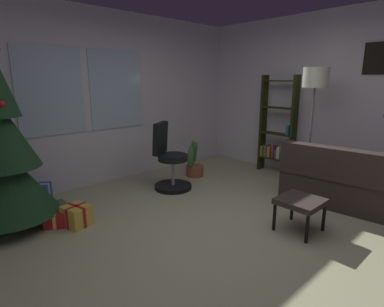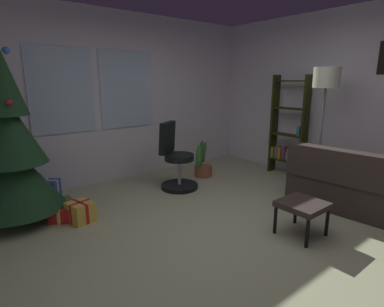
{
  "view_description": "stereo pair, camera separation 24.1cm",
  "coord_description": "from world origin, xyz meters",
  "px_view_note": "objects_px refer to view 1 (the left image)",
  "views": [
    {
      "loc": [
        -2.36,
        -1.89,
        1.61
      ],
      "look_at": [
        -0.21,
        0.4,
        0.85
      ],
      "focal_mm": 28.46,
      "sensor_mm": 36.0,
      "label": 1
    },
    {
      "loc": [
        -2.17,
        -2.05,
        1.61
      ],
      "look_at": [
        -0.21,
        0.4,
        0.85
      ],
      "focal_mm": 28.46,
      "sensor_mm": 36.0,
      "label": 2
    }
  ],
  "objects_px": {
    "couch": "(368,184)",
    "gift_box_gold": "(77,215)",
    "gift_box_green": "(57,210)",
    "office_chair": "(169,163)",
    "footstool": "(300,203)",
    "gift_box_red": "(57,216)",
    "bookshelf": "(277,131)",
    "floor_lamp": "(315,87)",
    "holiday_tree": "(5,157)",
    "gift_box_blue": "(36,194)",
    "potted_plant": "(194,163)"
  },
  "relations": [
    {
      "from": "couch",
      "to": "gift_box_gold",
      "type": "height_order",
      "value": "couch"
    },
    {
      "from": "couch",
      "to": "gift_box_gold",
      "type": "relative_size",
      "value": 5.59
    },
    {
      "from": "gift_box_green",
      "to": "gift_box_gold",
      "type": "distance_m",
      "value": 0.37
    },
    {
      "from": "office_chair",
      "to": "couch",
      "type": "bearing_deg",
      "value": -56.3
    },
    {
      "from": "footstool",
      "to": "gift_box_red",
      "type": "bearing_deg",
      "value": 133.06
    },
    {
      "from": "bookshelf",
      "to": "gift_box_gold",
      "type": "bearing_deg",
      "value": 173.29
    },
    {
      "from": "gift_box_green",
      "to": "floor_lamp",
      "type": "bearing_deg",
      "value": -25.34
    },
    {
      "from": "gift_box_green",
      "to": "floor_lamp",
      "type": "xyz_separation_m",
      "value": [
        3.21,
        -1.52,
        1.43
      ]
    },
    {
      "from": "gift_box_red",
      "to": "gift_box_gold",
      "type": "xyz_separation_m",
      "value": [
        0.14,
        -0.22,
        0.03
      ]
    },
    {
      "from": "gift_box_red",
      "to": "bookshelf",
      "type": "height_order",
      "value": "bookshelf"
    },
    {
      "from": "holiday_tree",
      "to": "gift_box_blue",
      "type": "bearing_deg",
      "value": 53.19
    },
    {
      "from": "gift_box_gold",
      "to": "footstool",
      "type": "bearing_deg",
      "value": -45.89
    },
    {
      "from": "holiday_tree",
      "to": "gift_box_gold",
      "type": "xyz_separation_m",
      "value": [
        0.54,
        -0.43,
        -0.69
      ]
    },
    {
      "from": "gift_box_green",
      "to": "office_chair",
      "type": "relative_size",
      "value": 0.27
    },
    {
      "from": "office_chair",
      "to": "potted_plant",
      "type": "xyz_separation_m",
      "value": [
        0.7,
        0.21,
        -0.17
      ]
    },
    {
      "from": "footstool",
      "to": "gift_box_blue",
      "type": "relative_size",
      "value": 1.05
    },
    {
      "from": "gift_box_red",
      "to": "potted_plant",
      "type": "xyz_separation_m",
      "value": [
        2.38,
        0.23,
        0.15
      ]
    },
    {
      "from": "holiday_tree",
      "to": "potted_plant",
      "type": "xyz_separation_m",
      "value": [
        2.78,
        0.01,
        -0.58
      ]
    },
    {
      "from": "couch",
      "to": "floor_lamp",
      "type": "xyz_separation_m",
      "value": [
        0.07,
        0.87,
        1.24
      ]
    },
    {
      "from": "footstool",
      "to": "office_chair",
      "type": "height_order",
      "value": "office_chair"
    },
    {
      "from": "gift_box_blue",
      "to": "bookshelf",
      "type": "height_order",
      "value": "bookshelf"
    },
    {
      "from": "couch",
      "to": "gift_box_green",
      "type": "relative_size",
      "value": 6.74
    },
    {
      "from": "gift_box_gold",
      "to": "office_chair",
      "type": "height_order",
      "value": "office_chair"
    },
    {
      "from": "gift_box_red",
      "to": "floor_lamp",
      "type": "distance_m",
      "value": 3.82
    },
    {
      "from": "holiday_tree",
      "to": "gift_box_blue",
      "type": "height_order",
      "value": "holiday_tree"
    },
    {
      "from": "office_chair",
      "to": "potted_plant",
      "type": "bearing_deg",
      "value": 16.86
    },
    {
      "from": "couch",
      "to": "gift_box_gold",
      "type": "bearing_deg",
      "value": 146.32
    },
    {
      "from": "gift_box_blue",
      "to": "footstool",
      "type": "bearing_deg",
      "value": -55.52
    },
    {
      "from": "footstool",
      "to": "floor_lamp",
      "type": "relative_size",
      "value": 0.25
    },
    {
      "from": "footstool",
      "to": "gift_box_gold",
      "type": "bearing_deg",
      "value": 134.11
    },
    {
      "from": "office_chair",
      "to": "bookshelf",
      "type": "bearing_deg",
      "value": -18.49
    },
    {
      "from": "gift_box_green",
      "to": "bookshelf",
      "type": "bearing_deg",
      "value": -12.25
    },
    {
      "from": "gift_box_green",
      "to": "potted_plant",
      "type": "relative_size",
      "value": 0.43
    },
    {
      "from": "couch",
      "to": "gift_box_red",
      "type": "relative_size",
      "value": 4.27
    },
    {
      "from": "floor_lamp",
      "to": "office_chair",
      "type": "bearing_deg",
      "value": 138.7
    },
    {
      "from": "potted_plant",
      "to": "gift_box_red",
      "type": "bearing_deg",
      "value": -174.59
    },
    {
      "from": "gift_box_red",
      "to": "office_chair",
      "type": "bearing_deg",
      "value": 0.45
    },
    {
      "from": "bookshelf",
      "to": "potted_plant",
      "type": "bearing_deg",
      "value": 144.77
    },
    {
      "from": "potted_plant",
      "to": "couch",
      "type": "bearing_deg",
      "value": -71.92
    },
    {
      "from": "couch",
      "to": "office_chair",
      "type": "bearing_deg",
      "value": 123.7
    },
    {
      "from": "footstool",
      "to": "gift_box_red",
      "type": "distance_m",
      "value": 2.74
    },
    {
      "from": "gift_box_red",
      "to": "gift_box_gold",
      "type": "relative_size",
      "value": 1.31
    },
    {
      "from": "gift_box_green",
      "to": "office_chair",
      "type": "bearing_deg",
      "value": -4.6
    },
    {
      "from": "footstool",
      "to": "gift_box_blue",
      "type": "bearing_deg",
      "value": 124.48
    },
    {
      "from": "gift_box_blue",
      "to": "bookshelf",
      "type": "distance_m",
      "value": 3.88
    },
    {
      "from": "gift_box_gold",
      "to": "floor_lamp",
      "type": "relative_size",
      "value": 0.18
    },
    {
      "from": "gift_box_blue",
      "to": "office_chair",
      "type": "height_order",
      "value": "office_chair"
    },
    {
      "from": "couch",
      "to": "office_chair",
      "type": "height_order",
      "value": "office_chair"
    },
    {
      "from": "footstool",
      "to": "gift_box_blue",
      "type": "height_order",
      "value": "footstool"
    },
    {
      "from": "couch",
      "to": "gift_box_gold",
      "type": "distance_m",
      "value": 3.67
    }
  ]
}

